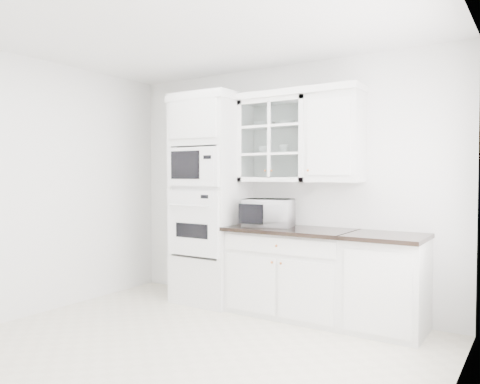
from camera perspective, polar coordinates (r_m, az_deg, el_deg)
The scene contains 13 objects.
ground at distance 4.12m, azimuth -7.17°, elevation -18.80°, with size 4.00×3.50×0.01m, color beige.
room_shell at distance 4.20m, azimuth -3.47°, elevation 6.27°, with size 4.00×3.50×2.70m.
oven_column at distance 5.43m, azimuth -3.65°, elevation -0.81°, with size 0.76×0.68×2.40m.
base_cabinet_run at distance 5.01m, azimuth 6.22°, elevation -9.56°, with size 1.32×0.67×0.92m.
extra_base_cabinet at distance 4.66m, azimuth 17.46°, elevation -10.52°, with size 0.72×0.67×0.92m.
upper_cabinet_glass at distance 5.16m, azimuth 4.47°, elevation 6.26°, with size 0.80×0.33×0.90m.
upper_cabinet_solid at distance 4.88m, azimuth 11.50°, elevation 6.47°, with size 0.55×0.33×0.90m, color white.
crown_molding at distance 5.25m, azimuth 3.32°, elevation 11.52°, with size 2.14×0.38×0.07m, color white.
countertop_microwave at distance 5.05m, azimuth 3.54°, elevation -2.52°, with size 0.51×0.42×0.30m, color white.
bowl_a at distance 5.26m, azimuth 2.99°, elevation 8.23°, with size 0.23×0.23×0.06m, color white.
bowl_b at distance 5.14m, azimuth 5.77°, elevation 8.37°, with size 0.17×0.17×0.05m, color white.
cup_a at distance 5.21m, azimuth 2.95°, elevation 5.14°, with size 0.11×0.11×0.08m, color white.
cup_b at distance 5.12m, azimuth 5.40°, elevation 5.25°, with size 0.10×0.10×0.09m, color white.
Camera 1 is at (2.48, -2.94, 1.47)m, focal length 35.00 mm.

